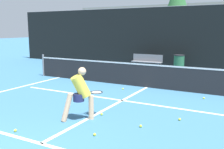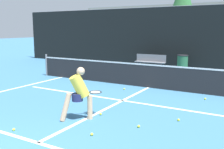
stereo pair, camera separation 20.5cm
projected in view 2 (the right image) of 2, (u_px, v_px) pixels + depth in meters
The scene contains 16 objects.
court_baseline_near at pixel (38, 143), 5.41m from camera, with size 11.00×0.10×0.01m, color white.
court_service_line at pixel (122, 100), 8.59m from camera, with size 8.25×0.10×0.01m, color white.
court_center_mark at pixel (111, 106), 7.95m from camera, with size 0.10×5.96×0.01m, color white.
court_sideline_left at pixel (11, 89), 10.19m from camera, with size 0.10×6.96×0.01m, color white.
net at pixel (149, 75), 10.40m from camera, with size 11.09×0.09×1.07m.
fence_back at pixel (186, 38), 14.75m from camera, with size 24.00×0.06×3.60m.
player_practicing at pixel (79, 92), 6.68m from camera, with size 0.83×1.13×1.38m.
tennis_ball_scattered_0 at pixel (124, 89), 10.10m from camera, with size 0.07×0.07×0.07m, color #D1E033.
tennis_ball_scattered_1 at pixel (14, 129), 6.04m from camera, with size 0.07×0.07×0.07m, color #D1E033.
tennis_ball_scattered_2 at pixel (101, 114), 7.14m from camera, with size 0.07×0.07×0.07m, color #D1E033.
tennis_ball_scattered_3 at pixel (139, 126), 6.24m from camera, with size 0.07×0.07×0.07m, color #D1E033.
tennis_ball_scattered_4 at pixel (92, 134), 5.77m from camera, with size 0.07×0.07×0.07m, color #D1E033.
tennis_ball_scattered_7 at pixel (179, 120), 6.68m from camera, with size 0.07×0.07×0.07m, color #D1E033.
tennis_ball_scattered_8 at pixel (205, 99), 8.69m from camera, with size 0.07×0.07×0.07m, color #D1E033.
courtside_bench at pixel (150, 61), 15.03m from camera, with size 1.78×0.42×0.86m.
trash_bin at pixel (182, 63), 14.30m from camera, with size 0.59×0.59×0.91m.
Camera 2 is at (3.89, -1.62, 2.33)m, focal length 42.00 mm.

